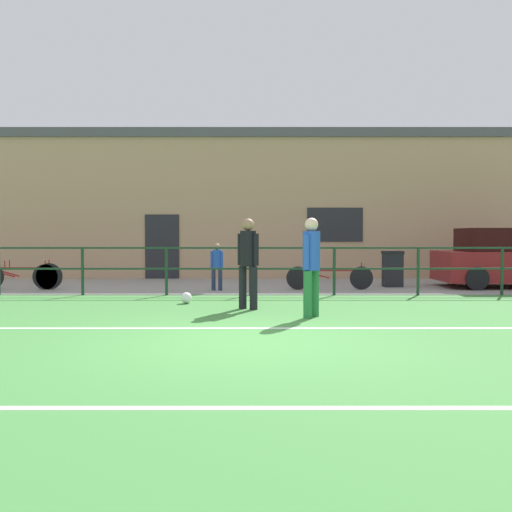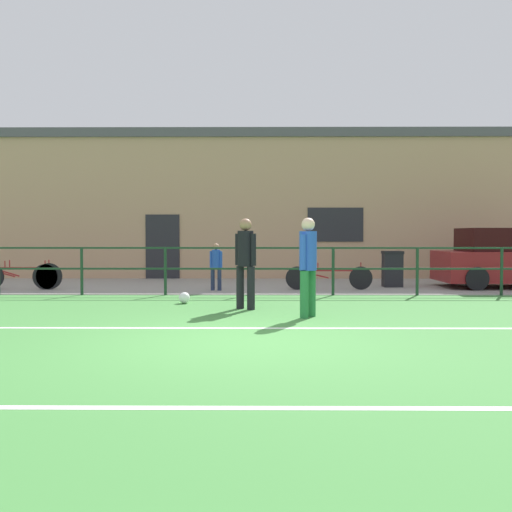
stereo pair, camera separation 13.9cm
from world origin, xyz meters
name	(u,v)px [view 1 (the left image)]	position (x,y,z in m)	size (l,w,h in m)	color
ground	(243,343)	(0.00, 0.00, -0.02)	(60.00, 44.00, 0.04)	#42843D
field_line_touchline	(245,328)	(0.00, 1.14, 0.00)	(36.00, 0.11, 0.00)	white
field_line_hash	(237,408)	(0.00, -2.95, 0.00)	(36.00, 0.11, 0.00)	white
pavement_strip	(249,286)	(0.00, 8.50, 0.01)	(48.00, 5.00, 0.02)	gray
perimeter_fence	(248,264)	(0.00, 6.00, 0.75)	(36.07, 0.07, 1.15)	#193823
clubhouse_facade	(249,205)	(0.00, 12.20, 2.46)	(28.00, 2.56, 4.90)	tan
player_goalkeeper	(245,258)	(-0.02, 3.42, 1.00)	(0.41, 0.32, 1.75)	black
player_striker	(309,261)	(1.10, 2.33, 0.99)	(0.31, 0.41, 1.74)	#237038
soccer_ball_match	(184,298)	(-1.33, 4.35, 0.12)	(0.23, 0.23, 0.23)	white
spectator_child	(214,264)	(-0.87, 6.98, 0.70)	(0.33, 0.21, 1.20)	#232D4C
parked_car_red	(511,259)	(7.16, 7.93, 0.78)	(4.15, 1.95, 1.60)	maroon
bicycle_parked_0	(327,277)	(2.04, 7.20, 0.34)	(2.25, 0.04, 0.71)	black
bicycle_parked_1	(12,276)	(-6.11, 7.20, 0.36)	(2.21, 0.04, 0.76)	black
bicycle_parked_2	(17,276)	(-5.99, 7.20, 0.38)	(2.20, 0.04, 0.78)	black
trash_bin_0	(390,269)	(3.87, 8.03, 0.51)	(0.53, 0.45, 0.98)	black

